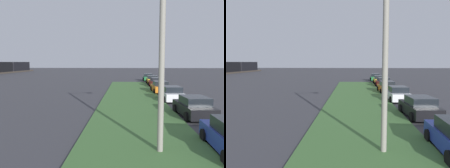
{
  "view_description": "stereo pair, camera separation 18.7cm",
  "coord_description": "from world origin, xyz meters",
  "views": [
    {
      "loc": [
        -3.57,
        7.31,
        3.81
      ],
      "look_at": [
        17.72,
        8.43,
        1.8
      ],
      "focal_mm": 37.3,
      "sensor_mm": 36.0,
      "label": 1
    },
    {
      "loc": [
        -3.56,
        7.12,
        3.81
      ],
      "look_at": [
        17.72,
        8.43,
        1.8
      ],
      "focal_mm": 37.3,
      "sensor_mm": 36.0,
      "label": 2
    }
  ],
  "objects": [
    {
      "name": "parked_car_black",
      "position": [
        12.57,
        2.49,
        0.72
      ],
      "size": [
        4.39,
        2.2,
        1.47
      ],
      "rotation": [
        0.0,
        0.0,
        0.05
      ],
      "color": "black",
      "rests_on": "ground"
    },
    {
      "name": "parked_car_white",
      "position": [
        19.35,
        2.67,
        0.72
      ],
      "size": [
        4.34,
        2.1,
        1.47
      ],
      "rotation": [
        0.0,
        0.0,
        0.02
      ],
      "color": "silver",
      "rests_on": "ground"
    },
    {
      "name": "streetlight",
      "position": [
        6.01,
        5.47,
        4.39
      ],
      "size": [
        1.1,
        2.8,
        7.5
      ],
      "color": "gray",
      "rests_on": "ground"
    },
    {
      "name": "grass_median",
      "position": [
        10.0,
        6.52,
        0.06
      ],
      "size": [
        60.0,
        6.0,
        0.12
      ],
      "primitive_type": "cube",
      "color": "#3D6633",
      "rests_on": "ground"
    },
    {
      "name": "parked_car_green",
      "position": [
        44.24,
        2.44,
        0.72
      ],
      "size": [
        4.35,
        2.12,
        1.47
      ],
      "rotation": [
        0.0,
        0.0,
        -0.03
      ],
      "color": "#1E6B38",
      "rests_on": "ground"
    },
    {
      "name": "parked_car_yellow",
      "position": [
        37.7,
        2.37,
        0.72
      ],
      "size": [
        4.34,
        2.1,
        1.47
      ],
      "rotation": [
        0.0,
        0.0,
        -0.02
      ],
      "color": "gold",
      "rests_on": "ground"
    },
    {
      "name": "parked_car_red",
      "position": [
        32.34,
        2.39,
        0.72
      ],
      "size": [
        4.38,
        2.18,
        1.47
      ],
      "rotation": [
        0.0,
        0.0,
        0.05
      ],
      "color": "red",
      "rests_on": "ground"
    },
    {
      "name": "parked_car_orange",
      "position": [
        25.63,
        2.82,
        0.72
      ],
      "size": [
        4.34,
        2.09,
        1.47
      ],
      "rotation": [
        0.0,
        0.0,
        0.02
      ],
      "color": "orange",
      "rests_on": "ground"
    }
  ]
}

